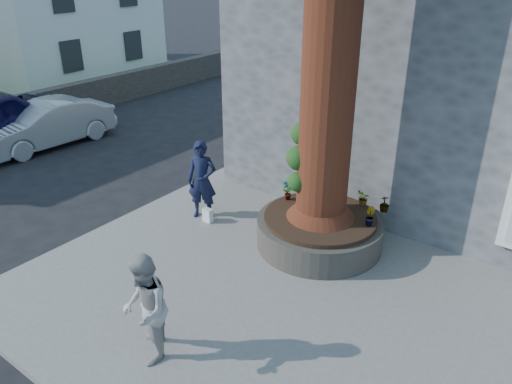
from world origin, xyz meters
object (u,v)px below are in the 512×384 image
Objects in this scene: planter at (319,231)px; car_silver at (46,124)px; man at (202,180)px; woman at (145,309)px.

car_silver is at bearing 178.51° from planter.
planter is 2.56m from man.
man is at bearing -169.38° from planter.
planter is 3.88m from woman.
planter is at bearing 1.08° from car_silver.
car_silver is at bearing 147.88° from man.
planter is at bearing 128.30° from woman.
planter is 1.48× the size of woman.
man is 3.97m from woman.
woman is 0.41× the size of car_silver.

